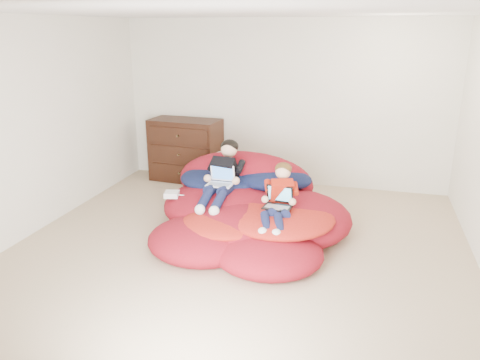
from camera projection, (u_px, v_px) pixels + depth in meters
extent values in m
cube|color=tan|center=(239.00, 259.00, 5.25)|extent=(5.10, 5.10, 0.25)
cube|color=white|center=(283.00, 104.00, 7.13)|extent=(5.10, 0.02, 2.50)
cube|color=white|center=(115.00, 242.00, 2.52)|extent=(5.10, 0.02, 2.50)
cube|color=white|center=(32.00, 127.00, 5.46)|extent=(0.02, 5.10, 2.50)
cube|color=silver|center=(239.00, 10.00, 4.43)|extent=(5.10, 5.10, 0.02)
cube|color=black|center=(186.00, 150.00, 7.47)|extent=(1.14, 0.64, 0.98)
cube|color=black|center=(180.00, 173.00, 7.30)|extent=(0.98, 0.11, 0.24)
cylinder|color=#4C3F26|center=(179.00, 173.00, 7.28)|extent=(0.04, 0.06, 0.03)
cube|color=black|center=(179.00, 154.00, 7.21)|extent=(0.98, 0.11, 0.24)
cylinder|color=#4C3F26|center=(179.00, 155.00, 7.19)|extent=(0.04, 0.06, 0.03)
cube|color=black|center=(178.00, 136.00, 7.12)|extent=(0.98, 0.11, 0.24)
cylinder|color=#4C3F26|center=(178.00, 136.00, 7.10)|extent=(0.04, 0.06, 0.03)
ellipsoid|color=maroon|center=(226.00, 206.00, 5.86)|extent=(1.58, 1.42, 0.57)
ellipsoid|color=maroon|center=(287.00, 218.00, 5.56)|extent=(1.54, 1.49, 0.55)
ellipsoid|color=maroon|center=(245.00, 228.00, 5.31)|extent=(1.57, 1.26, 0.50)
ellipsoid|color=maroon|center=(202.00, 240.00, 5.12)|extent=(1.21, 1.11, 0.40)
ellipsoid|color=maroon|center=(268.00, 253.00, 4.85)|extent=(1.16, 1.06, 0.38)
ellipsoid|color=maroon|center=(245.00, 181.00, 6.23)|extent=(1.83, 0.81, 0.81)
ellipsoid|color=#131C44|center=(222.00, 179.00, 6.08)|extent=(1.10, 0.90, 0.28)
ellipsoid|color=#131C44|center=(270.00, 178.00, 5.97)|extent=(1.06, 0.74, 0.25)
ellipsoid|color=red|center=(280.00, 217.00, 5.22)|extent=(1.23, 1.23, 0.22)
ellipsoid|color=red|center=(225.00, 223.00, 5.15)|extent=(0.97, 0.87, 0.17)
ellipsoid|color=white|center=(225.00, 161.00, 6.40)|extent=(0.41, 0.26, 0.26)
cube|color=black|center=(226.00, 172.00, 5.79)|extent=(0.31, 0.39, 0.43)
sphere|color=#E9B48F|center=(229.00, 149.00, 5.83)|extent=(0.20, 0.20, 0.20)
ellipsoid|color=black|center=(230.00, 146.00, 5.84)|extent=(0.23, 0.21, 0.17)
cylinder|color=#121839|center=(213.00, 189.00, 5.60)|extent=(0.15, 0.34, 0.18)
cylinder|color=#121839|center=(205.00, 200.00, 5.34)|extent=(0.13, 0.32, 0.21)
sphere|color=white|center=(200.00, 210.00, 5.21)|extent=(0.12, 0.12, 0.12)
cylinder|color=#121839|center=(226.00, 191.00, 5.56)|extent=(0.15, 0.34, 0.18)
cylinder|color=#121839|center=(219.00, 201.00, 5.30)|extent=(0.13, 0.32, 0.21)
sphere|color=white|center=(214.00, 211.00, 5.16)|extent=(0.12, 0.12, 0.12)
cube|color=red|center=(281.00, 194.00, 5.23)|extent=(0.32, 0.34, 0.38)
sphere|color=#E9B48F|center=(283.00, 172.00, 5.24)|extent=(0.17, 0.17, 0.17)
ellipsoid|color=#4D3314|center=(283.00, 169.00, 5.25)|extent=(0.19, 0.18, 0.15)
cylinder|color=#121839|center=(271.00, 212.00, 5.10)|extent=(0.20, 0.30, 0.16)
cylinder|color=#121839|center=(266.00, 222.00, 4.88)|extent=(0.18, 0.28, 0.18)
sphere|color=white|center=(263.00, 232.00, 4.75)|extent=(0.10, 0.10, 0.10)
cylinder|color=#121839|center=(284.00, 213.00, 5.06)|extent=(0.20, 0.30, 0.16)
cylinder|color=#121839|center=(279.00, 224.00, 4.84)|extent=(0.18, 0.28, 0.18)
sphere|color=white|center=(276.00, 234.00, 4.72)|extent=(0.10, 0.10, 0.10)
cube|color=white|center=(220.00, 185.00, 5.57)|extent=(0.31, 0.22, 0.01)
cube|color=gray|center=(219.00, 184.00, 5.56)|extent=(0.26, 0.12, 0.00)
cube|color=white|center=(223.00, 173.00, 5.65)|extent=(0.30, 0.06, 0.21)
cube|color=#4283E2|center=(223.00, 173.00, 5.64)|extent=(0.26, 0.04, 0.17)
cube|color=black|center=(277.00, 207.00, 5.07)|extent=(0.32, 0.24, 0.01)
cube|color=gray|center=(277.00, 207.00, 5.06)|extent=(0.27, 0.15, 0.00)
cube|color=black|center=(280.00, 194.00, 5.15)|extent=(0.30, 0.09, 0.21)
cube|color=#4E96B8|center=(280.00, 194.00, 5.15)|extent=(0.27, 0.07, 0.17)
cube|color=white|center=(172.00, 194.00, 5.69)|extent=(0.20, 0.20, 0.06)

